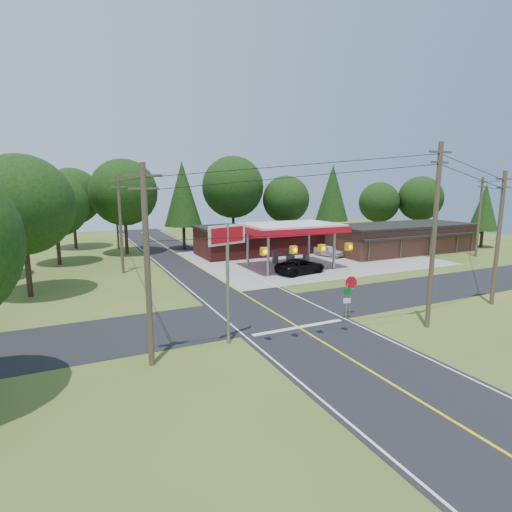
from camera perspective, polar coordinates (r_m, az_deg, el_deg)
name	(u,v)px	position (r m, az deg, el deg)	size (l,w,h in m)	color
ground	(272,312)	(28.93, 2.37, -7.97)	(120.00, 120.00, 0.00)	#41591F
main_highway	(273,312)	(28.92, 2.37, -7.95)	(8.00, 120.00, 0.02)	black
cross_road	(273,312)	(28.92, 2.37, -7.94)	(70.00, 7.00, 0.02)	black
lane_center_yellow	(273,311)	(28.92, 2.37, -7.92)	(0.15, 110.00, 0.00)	yellow
gas_canopy	(291,229)	(43.50, 4.97, 3.84)	(10.60, 7.40, 4.88)	gray
convenience_store	(259,239)	(53.01, 0.43, 2.43)	(16.40, 7.55, 3.80)	#5C1D1A
strip_building	(400,238)	(57.80, 19.91, 2.46)	(20.40, 8.75, 3.80)	#3F2119
utility_pole_near_right	(434,235)	(26.88, 24.09, 2.80)	(1.80, 0.30, 11.50)	#473828
utility_pole_near_left	(147,264)	(19.97, -15.28, -1.10)	(1.80, 0.30, 10.00)	#473828
utility_pole_far_left	(120,223)	(42.78, -18.80, 4.50)	(1.80, 0.30, 10.00)	#473828
utility_pole_right_b	(499,237)	(34.64, 31.34, 2.38)	(1.80, 0.30, 10.00)	#473828
utility_pole_far_right	(479,216)	(57.60, 29.29, 5.04)	(1.80, 0.30, 10.00)	#473828
utility_pole_north	(117,216)	(59.82, -19.28, 5.47)	(0.30, 0.30, 9.50)	#473828
overhead_beacons	(308,236)	(21.99, 7.45, 2.84)	(17.04, 2.04, 1.03)	black
treeline_backdrop	(188,197)	(50.26, -9.65, 8.25)	(70.27, 51.59, 13.30)	#332316
suv_car	(301,266)	(41.24, 6.40, -1.47)	(5.43, 5.43, 1.51)	black
sedan_car	(329,251)	(51.64, 10.36, 0.70)	(4.14, 4.14, 1.41)	silver
big_stop_sign	(227,255)	(22.01, -4.10, 0.13)	(2.45, 0.93, 6.93)	gray
octagonal_stop_sign	(351,285)	(28.30, 13.40, -4.10)	(0.95, 0.30, 2.86)	gray
route_sign_post	(347,298)	(27.66, 12.87, -5.83)	(0.50, 0.15, 2.48)	gray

